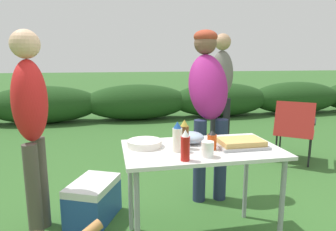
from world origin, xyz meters
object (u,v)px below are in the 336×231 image
object	(u,v)px
folding_table	(201,158)
mixing_bowl	(191,137)
standing_person_in_gray_fleece	(31,115)
cooler_box	(93,200)
beer_bottle	(184,135)
standing_person_in_dark_puffer	(221,82)
paper_cup_stack	(208,149)
food_tray	(241,143)
camp_chair_green_behind_table	(295,128)
standing_person_in_red_jacket	(208,95)
hot_sauce_bottle	(212,140)
mayo_bottle	(177,137)
ketchup_bottle	(185,146)
plate_stack	(145,144)

from	to	relation	value
folding_table	mixing_bowl	distance (m)	0.18
standing_person_in_gray_fleece	cooler_box	world-z (taller)	standing_person_in_gray_fleece
beer_bottle	standing_person_in_dark_puffer	xyz separation A→B (m)	(1.04, 1.99, 0.21)
paper_cup_stack	food_tray	bearing A→B (deg)	28.03
camp_chair_green_behind_table	cooler_box	distance (m)	2.72
standing_person_in_gray_fleece	standing_person_in_red_jacket	bearing A→B (deg)	-69.74
folding_table	food_tray	xyz separation A→B (m)	(0.28, -0.04, 0.10)
hot_sauce_bottle	standing_person_in_gray_fleece	world-z (taller)	standing_person_in_gray_fleece
mayo_bottle	folding_table	bearing A→B (deg)	15.97
folding_table	standing_person_in_red_jacket	xyz separation A→B (m)	(0.31, 0.77, 0.36)
standing_person_in_gray_fleece	camp_chair_green_behind_table	bearing A→B (deg)	-64.21
paper_cup_stack	standing_person_in_red_jacket	size ratio (longest dim) A/B	0.06
ketchup_bottle	standing_person_in_dark_puffer	distance (m)	2.50
paper_cup_stack	hot_sauce_bottle	size ratio (longest dim) A/B	0.74
mayo_bottle	cooler_box	bearing A→B (deg)	137.61
folding_table	plate_stack	world-z (taller)	plate_stack
folding_table	standing_person_in_gray_fleece	world-z (taller)	standing_person_in_gray_fleece
cooler_box	hot_sauce_bottle	bearing A→B (deg)	-98.76
mayo_bottle	standing_person_in_dark_puffer	bearing A→B (deg)	61.56
food_tray	cooler_box	distance (m)	1.34
folding_table	camp_chair_green_behind_table	bearing A→B (deg)	39.73
standing_person_in_red_jacket	camp_chair_green_behind_table	xyz separation A→B (m)	(1.43, 0.68, -0.55)
folding_table	mayo_bottle	bearing A→B (deg)	-164.03
standing_person_in_red_jacket	camp_chair_green_behind_table	bearing A→B (deg)	27.01
food_tray	mayo_bottle	size ratio (longest dim) A/B	1.67
ketchup_bottle	mayo_bottle	world-z (taller)	mayo_bottle
paper_cup_stack	standing_person_in_red_jacket	bearing A→B (deg)	71.18
hot_sauce_bottle	standing_person_in_red_jacket	distance (m)	0.89
hot_sauce_bottle	standing_person_in_dark_puffer	size ratio (longest dim) A/B	0.08
hot_sauce_bottle	standing_person_in_dark_puffer	distance (m)	2.23
food_tray	plate_stack	distance (m)	0.69
ketchup_bottle	standing_person_in_red_jacket	distance (m)	1.14
food_tray	standing_person_in_gray_fleece	bearing A→B (deg)	164.29
food_tray	standing_person_in_red_jacket	size ratio (longest dim) A/B	0.21
hot_sauce_bottle	cooler_box	world-z (taller)	hot_sauce_bottle
beer_bottle	mayo_bottle	xyz separation A→B (m)	(-0.06, -0.05, 0.00)
plate_stack	ketchup_bottle	world-z (taller)	ketchup_bottle
folding_table	camp_chair_green_behind_table	world-z (taller)	camp_chair_green_behind_table
ketchup_bottle	hot_sauce_bottle	size ratio (longest dim) A/B	1.45
paper_cup_stack	ketchup_bottle	size ratio (longest dim) A/B	0.51
cooler_box	standing_person_in_red_jacket	bearing A→B (deg)	-51.95
standing_person_in_dark_puffer	cooler_box	bearing A→B (deg)	-114.83
plate_stack	ketchup_bottle	bearing A→B (deg)	-58.26
food_tray	cooler_box	bearing A→B (deg)	153.52
mixing_bowl	mayo_bottle	size ratio (longest dim) A/B	0.93
beer_bottle	food_tray	bearing A→B (deg)	-4.61
beer_bottle	standing_person_in_red_jacket	world-z (taller)	standing_person_in_red_jacket
standing_person_in_red_jacket	beer_bottle	bearing A→B (deg)	-117.60
mixing_bowl	cooler_box	distance (m)	1.04
mayo_bottle	camp_chair_green_behind_table	bearing A→B (deg)	37.88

